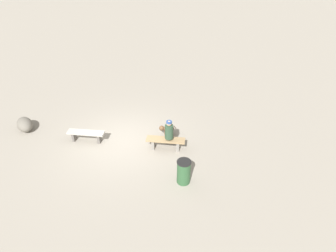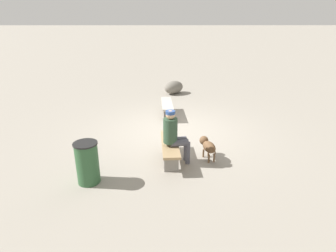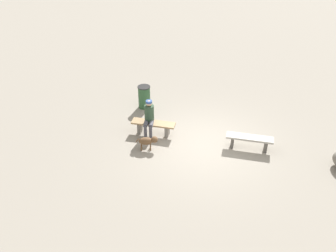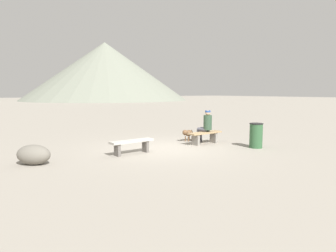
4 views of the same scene
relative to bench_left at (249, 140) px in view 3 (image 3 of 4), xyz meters
name	(u,v)px [view 3 (image 3 of 4)]	position (x,y,z in m)	size (l,w,h in m)	color
ground	(203,145)	(1.49, 0.22, -0.38)	(210.00, 210.00, 0.06)	gray
bench_left	(249,140)	(0.00, 0.00, 0.00)	(1.55, 0.44, 0.47)	#605B56
bench_right	(153,126)	(3.32, 0.05, -0.01)	(1.56, 0.46, 0.48)	gray
seated_person	(149,116)	(3.45, 0.14, 0.42)	(0.40, 0.63, 1.33)	#2D4733
dog	(148,141)	(3.21, 0.98, -0.01)	(0.71, 0.40, 0.50)	brown
trash_bin	(144,97)	(4.26, -1.68, 0.11)	(0.50, 0.50, 0.91)	#2D5633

